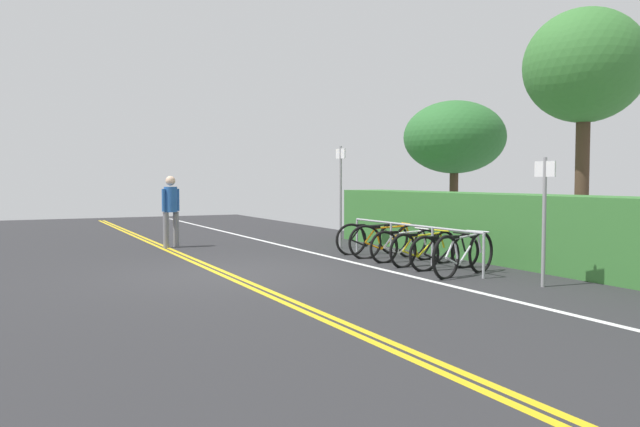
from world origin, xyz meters
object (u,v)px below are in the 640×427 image
object	(u,v)px
bicycle_0	(372,239)
bicycle_4	(445,252)
sign_post_far	(544,208)
bicycle_3	(424,248)
bicycle_5	(464,254)
pedestrian	(171,206)
bike_rack	(411,234)
tree_mid	(584,68)
bicycle_1	(388,241)
bicycle_2	(405,245)
sign_post_near	(341,188)
tree_near_left	(454,138)

from	to	relation	value
bicycle_0	bicycle_4	size ratio (longest dim) A/B	1.06
sign_post_far	bicycle_3	bearing A→B (deg)	-176.35
bicycle_5	pedestrian	world-z (taller)	pedestrian
bike_rack	bicycle_5	bearing A→B (deg)	-2.41
bicycle_3	pedestrian	xyz separation A→B (m)	(-5.41, -3.66, 0.69)
bicycle_3	tree_mid	distance (m)	5.40
bike_rack	bicycle_4	bearing A→B (deg)	4.68
bicycle_1	tree_mid	distance (m)	5.62
bicycle_2	sign_post_near	xyz separation A→B (m)	(-2.77, -0.00, 1.15)
bicycle_0	tree_near_left	size ratio (longest dim) A/B	0.45
sign_post_far	tree_mid	distance (m)	5.30
bicycle_2	sign_post_far	world-z (taller)	sign_post_far
bicycle_5	sign_post_far	bearing A→B (deg)	12.81
bike_rack	tree_near_left	world-z (taller)	tree_near_left
bicycle_3	bicycle_1	bearing A→B (deg)	-179.68
bike_rack	bicycle_4	xyz separation A→B (m)	(0.99, 0.08, -0.25)
bicycle_3	bicycle_4	size ratio (longest dim) A/B	1.08
bicycle_0	sign_post_near	distance (m)	1.80
pedestrian	sign_post_near	world-z (taller)	sign_post_near
pedestrian	bicycle_5	bearing A→B (deg)	27.29
bicycle_3	tree_near_left	size ratio (longest dim) A/B	0.46
bike_rack	bicycle_1	xyz separation A→B (m)	(-0.95, 0.07, -0.22)
bicycle_5	bicycle_4	bearing A→B (deg)	168.10
bicycle_3	bicycle_5	xyz separation A→B (m)	(1.38, -0.15, 0.04)
bicycle_5	sign_post_far	distance (m)	1.74
bicycle_3	sign_post_far	world-z (taller)	sign_post_far
sign_post_near	tree_mid	bearing A→B (deg)	45.97
bicycle_0	sign_post_far	size ratio (longest dim) A/B	0.87
bicycle_2	bicycle_5	size ratio (longest dim) A/B	0.97
bicycle_3	sign_post_far	distance (m)	3.00
bicycle_2	tree_mid	size ratio (longest dim) A/B	0.32
bicycle_1	tree_near_left	distance (m)	5.40
bicycle_0	bicycle_5	world-z (taller)	bicycle_5
pedestrian	sign_post_near	distance (m)	4.19
bicycle_1	bicycle_2	world-z (taller)	bicycle_1
bicycle_3	bicycle_2	bearing A→B (deg)	-179.74
sign_post_far	tree_near_left	distance (m)	8.00
tree_near_left	tree_mid	xyz separation A→B (m)	(4.38, -0.03, 1.23)
pedestrian	tree_near_left	distance (m)	7.92
bicycle_2	pedestrian	xyz separation A→B (m)	(-4.77, -3.66, 0.69)
sign_post_far	bicycle_2	bearing A→B (deg)	-176.97
bicycle_3	bicycle_5	size ratio (longest dim) A/B	0.99
bicycle_3	pedestrian	world-z (taller)	pedestrian
pedestrian	tree_near_left	size ratio (longest dim) A/B	0.46
sign_post_near	sign_post_far	size ratio (longest dim) A/B	1.23
bike_rack	tree_near_left	bearing A→B (deg)	132.70
bicycle_4	tree_mid	world-z (taller)	tree_mid
bicycle_3	sign_post_far	size ratio (longest dim) A/B	0.88
sign_post_near	tree_near_left	size ratio (longest dim) A/B	0.64
tree_mid	bike_rack	bearing A→B (deg)	-99.83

